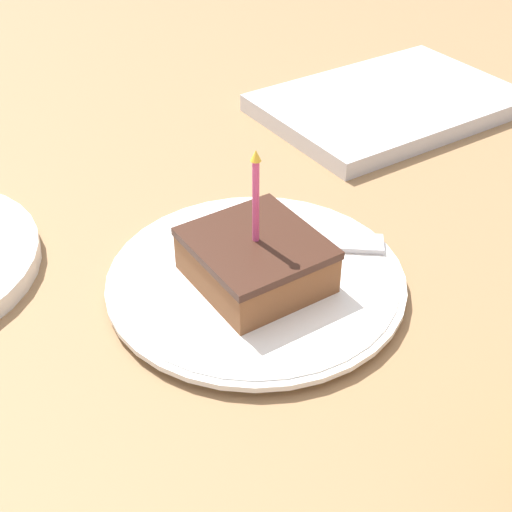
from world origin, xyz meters
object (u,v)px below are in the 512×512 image
fork (297,240)px  marble_board (389,103)px  cake_slice (256,259)px  plate (256,280)px

fork → marble_board: bearing=-146.6°
cake_slice → marble_board: bearing=-148.6°
fork → marble_board: (-0.26, -0.17, -0.00)m
plate → fork: 0.06m
plate → marble_board: marble_board is taller
plate → marble_board: size_ratio=0.83×
cake_slice → marble_board: size_ratio=0.40×
fork → marble_board: 0.31m
cake_slice → fork: bearing=-158.3°
plate → cake_slice: 0.03m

